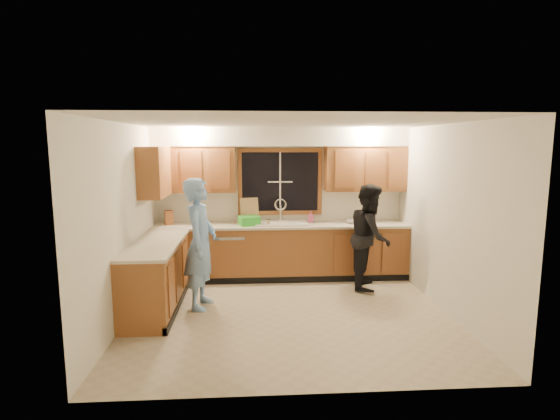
# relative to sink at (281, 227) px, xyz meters

# --- Properties ---
(floor) EXTENTS (4.20, 4.20, 0.00)m
(floor) POSITION_rel_sink_xyz_m (0.00, -1.60, -0.86)
(floor) COLOR tan
(floor) RESTS_ON ground
(ceiling) EXTENTS (4.20, 4.20, 0.00)m
(ceiling) POSITION_rel_sink_xyz_m (0.00, -1.60, 1.64)
(ceiling) COLOR white
(wall_back) EXTENTS (4.20, 0.00, 4.20)m
(wall_back) POSITION_rel_sink_xyz_m (0.00, 0.30, 0.39)
(wall_back) COLOR silver
(wall_back) RESTS_ON ground
(wall_left) EXTENTS (0.00, 3.80, 3.80)m
(wall_left) POSITION_rel_sink_xyz_m (-2.10, -1.60, 0.39)
(wall_left) COLOR silver
(wall_left) RESTS_ON ground
(wall_right) EXTENTS (0.00, 3.80, 3.80)m
(wall_right) POSITION_rel_sink_xyz_m (2.10, -1.60, 0.39)
(wall_right) COLOR silver
(wall_right) RESTS_ON ground
(base_cabinets_back) EXTENTS (4.20, 0.60, 0.88)m
(base_cabinets_back) POSITION_rel_sink_xyz_m (0.00, -0.00, -0.42)
(base_cabinets_back) COLOR brown
(base_cabinets_back) RESTS_ON ground
(base_cabinets_left) EXTENTS (0.60, 1.90, 0.88)m
(base_cabinets_left) POSITION_rel_sink_xyz_m (-1.80, -1.25, -0.42)
(base_cabinets_left) COLOR brown
(base_cabinets_left) RESTS_ON ground
(countertop_back) EXTENTS (4.20, 0.63, 0.04)m
(countertop_back) POSITION_rel_sink_xyz_m (0.00, -0.02, 0.04)
(countertop_back) COLOR beige
(countertop_back) RESTS_ON base_cabinets_back
(countertop_left) EXTENTS (0.63, 1.90, 0.04)m
(countertop_left) POSITION_rel_sink_xyz_m (-1.79, -1.25, 0.04)
(countertop_left) COLOR beige
(countertop_left) RESTS_ON base_cabinets_left
(upper_cabinets_left) EXTENTS (1.35, 0.33, 0.75)m
(upper_cabinets_left) POSITION_rel_sink_xyz_m (-1.43, 0.13, 0.96)
(upper_cabinets_left) COLOR brown
(upper_cabinets_left) RESTS_ON wall_back
(upper_cabinets_right) EXTENTS (1.35, 0.33, 0.75)m
(upper_cabinets_right) POSITION_rel_sink_xyz_m (1.43, 0.13, 0.96)
(upper_cabinets_right) COLOR brown
(upper_cabinets_right) RESTS_ON wall_back
(upper_cabinets_return) EXTENTS (0.33, 0.90, 0.75)m
(upper_cabinets_return) POSITION_rel_sink_xyz_m (-1.94, -0.48, 0.96)
(upper_cabinets_return) COLOR brown
(upper_cabinets_return) RESTS_ON wall_left
(soffit) EXTENTS (4.20, 0.35, 0.30)m
(soffit) POSITION_rel_sink_xyz_m (0.00, 0.12, 1.49)
(soffit) COLOR white
(soffit) RESTS_ON wall_back
(window_frame) EXTENTS (1.44, 0.03, 1.14)m
(window_frame) POSITION_rel_sink_xyz_m (0.00, 0.29, 0.74)
(window_frame) COLOR black
(window_frame) RESTS_ON wall_back
(sink) EXTENTS (0.86, 0.52, 0.57)m
(sink) POSITION_rel_sink_xyz_m (0.00, 0.00, 0.00)
(sink) COLOR white
(sink) RESTS_ON countertop_back
(dishwasher) EXTENTS (0.60, 0.56, 0.82)m
(dishwasher) POSITION_rel_sink_xyz_m (-0.85, -0.01, -0.45)
(dishwasher) COLOR silver
(dishwasher) RESTS_ON floor
(stove) EXTENTS (0.58, 0.75, 0.90)m
(stove) POSITION_rel_sink_xyz_m (-1.80, -1.82, -0.41)
(stove) COLOR silver
(stove) RESTS_ON floor
(man) EXTENTS (0.52, 0.71, 1.79)m
(man) POSITION_rel_sink_xyz_m (-1.19, -1.26, 0.03)
(man) COLOR #79A7E4
(man) RESTS_ON floor
(woman) EXTENTS (0.81, 0.93, 1.63)m
(woman) POSITION_rel_sink_xyz_m (1.34, -0.59, -0.05)
(woman) COLOR black
(woman) RESTS_ON floor
(knife_block) EXTENTS (0.16, 0.15, 0.24)m
(knife_block) POSITION_rel_sink_xyz_m (-1.85, 0.05, 0.17)
(knife_block) COLOR brown
(knife_block) RESTS_ON countertop_back
(cutting_board) EXTENTS (0.33, 0.18, 0.41)m
(cutting_board) POSITION_rel_sink_xyz_m (-0.53, 0.20, 0.26)
(cutting_board) COLOR tan
(cutting_board) RESTS_ON countertop_back
(dish_crate) EXTENTS (0.38, 0.37, 0.15)m
(dish_crate) POSITION_rel_sink_xyz_m (-0.53, -0.05, 0.13)
(dish_crate) COLOR green
(dish_crate) RESTS_ON countertop_back
(soap_bottle) EXTENTS (0.11, 0.11, 0.19)m
(soap_bottle) POSITION_rel_sink_xyz_m (0.52, 0.15, 0.15)
(soap_bottle) COLOR #E5578E
(soap_bottle) RESTS_ON countertop_back
(bowl) EXTENTS (0.26, 0.26, 0.06)m
(bowl) POSITION_rel_sink_xyz_m (1.21, 0.01, 0.08)
(bowl) COLOR silver
(bowl) RESTS_ON countertop_back
(can_left) EXTENTS (0.08, 0.08, 0.13)m
(can_left) POSITION_rel_sink_xyz_m (-0.40, -0.11, 0.12)
(can_left) COLOR beige
(can_left) RESTS_ON countertop_back
(can_right) EXTENTS (0.07, 0.07, 0.11)m
(can_right) POSITION_rel_sink_xyz_m (-0.22, -0.19, 0.11)
(can_right) COLOR beige
(can_right) RESTS_ON countertop_back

